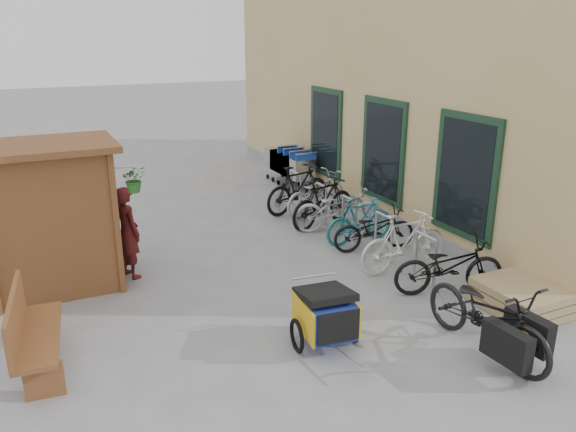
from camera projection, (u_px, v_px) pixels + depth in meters
name	position (u px, v px, depth m)	size (l,w,h in m)	color
ground	(301.00, 311.00, 8.47)	(80.00, 80.00, 0.00)	#949396
building	(454.00, 54.00, 13.89)	(6.07, 13.00, 7.00)	tan
kiosk	(43.00, 198.00, 8.75)	(2.49, 1.65, 2.40)	brown
bike_rack	(349.00, 214.00, 11.31)	(0.05, 5.35, 0.86)	#A5A8AD
pallet_stack	(521.00, 298.00, 8.44)	(1.00, 1.20, 0.40)	tan
bench	(30.00, 332.00, 6.85)	(0.66, 1.69, 1.04)	brown
shopping_carts	(289.00, 163.00, 15.19)	(0.61, 2.06, 1.10)	silver
child_trailer	(326.00, 313.00, 7.42)	(0.91, 1.49, 0.86)	#1B2699
cargo_bike	(489.00, 316.00, 7.23)	(0.81, 2.07, 1.07)	black
person_kiosk	(128.00, 232.00, 9.45)	(0.58, 0.38, 1.60)	maroon
bike_0	(449.00, 266.00, 8.92)	(0.63, 1.79, 0.94)	black
bike_1	(404.00, 242.00, 9.75)	(0.50, 1.78, 1.07)	silver
bike_2	(374.00, 229.00, 10.72)	(0.57, 1.63, 0.86)	black
bike_3	(360.00, 220.00, 11.09)	(0.44, 1.56, 0.94)	teal
bike_4	(338.00, 209.00, 11.72)	(0.66, 1.89, 0.99)	#A8A9AD
bike_5	(323.00, 202.00, 12.02)	(0.51, 1.79, 1.08)	black
bike_6	(316.00, 193.00, 12.89)	(0.65, 1.85, 0.97)	#A8A9AD
bike_7	(298.00, 189.00, 12.99)	(0.52, 1.86, 1.12)	black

